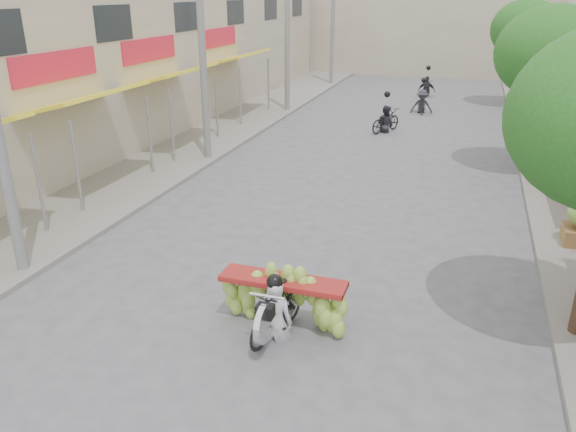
{
  "coord_description": "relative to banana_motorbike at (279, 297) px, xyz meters",
  "views": [
    {
      "loc": [
        3.22,
        -5.35,
        5.57
      ],
      "look_at": [
        -0.22,
        5.2,
        1.1
      ],
      "focal_mm": 35.0,
      "sensor_mm": 36.0,
      "label": 1
    }
  ],
  "objects": [
    {
      "name": "banana_motorbike",
      "position": [
        0.0,
        0.0,
        0.0
      ],
      "size": [
        2.23,
        1.84,
        2.04
      ],
      "color": "black",
      "rests_on": "ground"
    },
    {
      "name": "bg_motorbike_c",
      "position": [
        0.29,
        24.88,
        0.14
      ],
      "size": [
        0.98,
        1.48,
        1.95
      ],
      "color": "black",
      "rests_on": "ground"
    },
    {
      "name": "far_building",
      "position": [
        -0.47,
        35.4,
        2.81
      ],
      "size": [
        20.0,
        6.0,
        7.0
      ],
      "primitive_type": "cube",
      "color": "#B0A48B",
      "rests_on": "ground"
    },
    {
      "name": "sidewalk_left",
      "position": [
        -7.47,
        12.4,
        -0.63
      ],
      "size": [
        4.0,
        60.0,
        0.12
      ],
      "primitive_type": "cube",
      "color": "gray",
      "rests_on": "ground"
    },
    {
      "name": "utility_pole_back",
      "position": [
        -5.87,
        27.4,
        3.34
      ],
      "size": [
        0.6,
        0.24,
        8.0
      ],
      "color": "slate",
      "rests_on": "ground"
    },
    {
      "name": "produce_crate_far",
      "position": [
        5.73,
        13.4,
        0.03
      ],
      "size": [
        1.2,
        0.88,
        1.16
      ],
      "color": "brown",
      "rests_on": "ground"
    },
    {
      "name": "bg_motorbike_b",
      "position": [
        0.49,
        20.07,
        0.17
      ],
      "size": [
        1.14,
        1.65,
        1.95
      ],
      "color": "black",
      "rests_on": "ground"
    },
    {
      "name": "shophouse_row_left",
      "position": [
        -12.45,
        11.38,
        2.31
      ],
      "size": [
        9.77,
        40.0,
        6.0
      ],
      "color": "#B0A48B",
      "rests_on": "ground"
    },
    {
      "name": "street_tree_mid",
      "position": [
        4.93,
        11.4,
        3.1
      ],
      "size": [
        3.4,
        3.4,
        5.25
      ],
      "color": "#3A2719",
      "rests_on": "ground"
    },
    {
      "name": "utility_pole_mid",
      "position": [
        -5.87,
        9.4,
        3.34
      ],
      "size": [
        0.6,
        0.24,
        8.0
      ],
      "color": "slate",
      "rests_on": "ground"
    },
    {
      "name": "ground",
      "position": [
        -0.47,
        -2.6,
        -0.69
      ],
      "size": [
        120.0,
        120.0,
        0.0
      ],
      "primitive_type": "plane",
      "color": "#5B5B61",
      "rests_on": "ground"
    },
    {
      "name": "bg_motorbike_a",
      "position": [
        -0.58,
        15.58,
        0.04
      ],
      "size": [
        1.33,
        1.83,
        1.95
      ],
      "color": "black",
      "rests_on": "ground"
    },
    {
      "name": "utility_pole_far",
      "position": [
        -5.87,
        18.4,
        3.34
      ],
      "size": [
        0.6,
        0.24,
        8.0
      ],
      "color": "slate",
      "rests_on": "ground"
    },
    {
      "name": "street_tree_far",
      "position": [
        4.93,
        23.4,
        3.1
      ],
      "size": [
        3.4,
        3.4,
        5.25
      ],
      "color": "#3A2719",
      "rests_on": "ground"
    },
    {
      "name": "pedestrian",
      "position": [
        5.71,
        12.24,
        0.36
      ],
      "size": [
        0.92,
        0.56,
        1.85
      ],
      "rotation": [
        0.0,
        0.0,
        3.16
      ],
      "color": "silver",
      "rests_on": "ground"
    }
  ]
}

